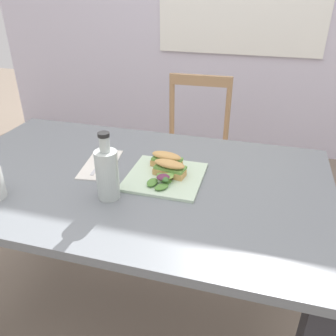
# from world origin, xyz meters

# --- Properties ---
(ground_plane) EXTENTS (8.07, 8.07, 0.00)m
(ground_plane) POSITION_xyz_m (0.00, 0.00, 0.00)
(ground_plane) COLOR #7A6B5B
(dining_table) EXTENTS (1.38, 0.82, 0.74)m
(dining_table) POSITION_xyz_m (-0.03, -0.02, 0.62)
(dining_table) COLOR slate
(dining_table) RESTS_ON ground
(chair_wooden_far) EXTENTS (0.41, 0.41, 0.87)m
(chair_wooden_far) POSITION_xyz_m (0.03, 0.83, 0.45)
(chair_wooden_far) COLOR tan
(chair_wooden_far) RESTS_ON ground
(plate_lunch) EXTENTS (0.26, 0.26, 0.01)m
(plate_lunch) POSITION_xyz_m (0.09, -0.00, 0.74)
(plate_lunch) COLOR beige
(plate_lunch) RESTS_ON dining_table
(sandwich_half_front) EXTENTS (0.12, 0.08, 0.06)m
(sandwich_half_front) POSITION_xyz_m (0.11, 0.01, 0.78)
(sandwich_half_front) COLOR tan
(sandwich_half_front) RESTS_ON plate_lunch
(sandwich_half_back) EXTENTS (0.12, 0.08, 0.06)m
(sandwich_half_back) POSITION_xyz_m (0.08, 0.07, 0.78)
(sandwich_half_back) COLOR tan
(sandwich_half_back) RESTS_ON plate_lunch
(salad_mixed_greens) EXTENTS (0.09, 0.13, 0.03)m
(salad_mixed_greens) POSITION_xyz_m (0.10, -0.05, 0.77)
(salad_mixed_greens) COLOR #518438
(salad_mixed_greens) RESTS_ON plate_lunch
(napkin_folded) EXTENTS (0.15, 0.26, 0.00)m
(napkin_folded) POSITION_xyz_m (-0.17, 0.03, 0.74)
(napkin_folded) COLOR silver
(napkin_folded) RESTS_ON dining_table
(fork_on_napkin) EXTENTS (0.04, 0.19, 0.00)m
(fork_on_napkin) POSITION_xyz_m (-0.17, 0.05, 0.75)
(fork_on_napkin) COLOR silver
(fork_on_napkin) RESTS_ON napkin_folded
(bottle_cold_brew) EXTENTS (0.07, 0.07, 0.22)m
(bottle_cold_brew) POSITION_xyz_m (-0.05, -0.17, 0.82)
(bottle_cold_brew) COLOR black
(bottle_cold_brew) RESTS_ON dining_table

